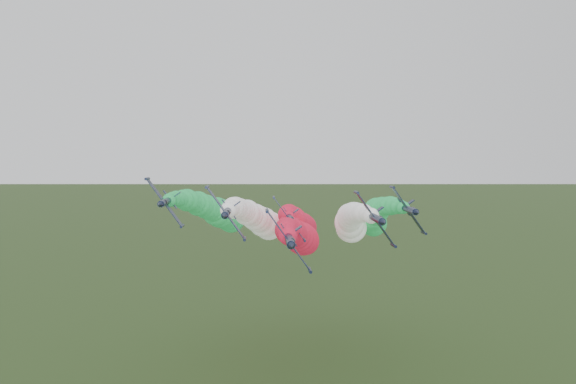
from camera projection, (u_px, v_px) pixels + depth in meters
name	position (u px, v px, depth m)	size (l,w,h in m)	color
jet_lead	(298.00, 236.00, 118.53)	(13.39, 72.70, 17.25)	black
jet_inner_left	(258.00, 219.00, 128.96)	(13.73, 73.04, 17.59)	black
jet_inner_right	(351.00, 223.00, 127.45)	(13.49, 72.80, 17.35)	black
jet_outer_left	(216.00, 212.00, 136.84)	(13.77, 73.08, 17.63)	black
jet_outer_right	(375.00, 216.00, 139.89)	(13.76, 73.07, 17.62)	black
jet_trail	(297.00, 222.00, 147.50)	(14.09, 73.39, 17.94)	black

